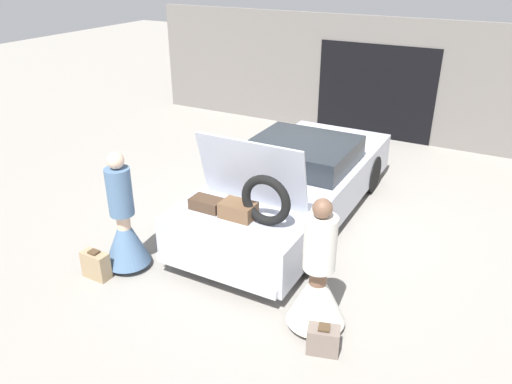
{
  "coord_description": "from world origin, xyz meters",
  "views": [
    {
      "loc": [
        3.05,
        -7.01,
        4.1
      ],
      "look_at": [
        0.0,
        -1.36,
        0.99
      ],
      "focal_mm": 35.0,
      "sensor_mm": 36.0,
      "label": 1
    }
  ],
  "objects_px": {
    "person_left": "(124,228)",
    "person_right": "(318,284)",
    "car": "(294,183)",
    "suitcase_beside_right_person": "(323,340)",
    "suitcase_beside_left_person": "(96,265)"
  },
  "relations": [
    {
      "from": "person_left",
      "to": "suitcase_beside_left_person",
      "type": "height_order",
      "value": "person_left"
    },
    {
      "from": "suitcase_beside_left_person",
      "to": "car",
      "type": "bearing_deg",
      "value": 61.52
    },
    {
      "from": "suitcase_beside_right_person",
      "to": "person_right",
      "type": "bearing_deg",
      "value": 123.15
    },
    {
      "from": "car",
      "to": "person_right",
      "type": "xyz_separation_m",
      "value": [
        1.42,
        -2.48,
        0.02
      ]
    },
    {
      "from": "person_right",
      "to": "suitcase_beside_left_person",
      "type": "height_order",
      "value": "person_right"
    },
    {
      "from": "person_left",
      "to": "person_right",
      "type": "relative_size",
      "value": 1.03
    },
    {
      "from": "person_right",
      "to": "suitcase_beside_right_person",
      "type": "relative_size",
      "value": 4.2
    },
    {
      "from": "car",
      "to": "suitcase_beside_right_person",
      "type": "xyz_separation_m",
      "value": [
        1.66,
        -2.85,
        -0.42
      ]
    },
    {
      "from": "car",
      "to": "person_right",
      "type": "bearing_deg",
      "value": -60.18
    },
    {
      "from": "suitcase_beside_left_person",
      "to": "suitcase_beside_right_person",
      "type": "xyz_separation_m",
      "value": [
        3.29,
        0.15,
        -0.03
      ]
    },
    {
      "from": "person_right",
      "to": "suitcase_beside_left_person",
      "type": "distance_m",
      "value": 3.12
    },
    {
      "from": "car",
      "to": "person_left",
      "type": "bearing_deg",
      "value": -118.89
    },
    {
      "from": "car",
      "to": "suitcase_beside_left_person",
      "type": "xyz_separation_m",
      "value": [
        -1.63,
        -3.0,
        -0.39
      ]
    },
    {
      "from": "person_left",
      "to": "person_right",
      "type": "height_order",
      "value": "person_left"
    },
    {
      "from": "person_left",
      "to": "suitcase_beside_right_person",
      "type": "xyz_separation_m",
      "value": [
        3.09,
        -0.27,
        -0.46
      ]
    }
  ]
}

